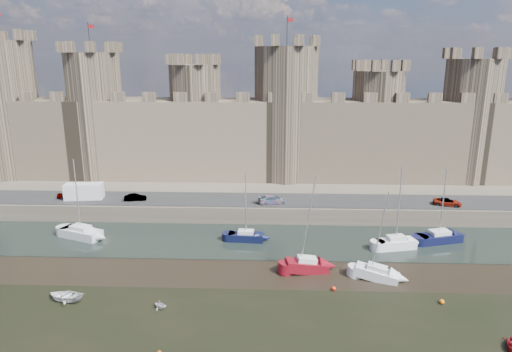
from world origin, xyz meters
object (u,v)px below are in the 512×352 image
object	(u,v)px
sailboat_0	(81,232)
sailboat_2	(396,243)
car_2	(273,200)
car_1	(135,198)
sailboat_1	(246,236)
sailboat_5	(377,273)
sailboat_3	(439,237)
car_3	(447,202)
sailboat_4	(307,265)
van	(84,192)
car_0	(69,195)

from	to	relation	value
sailboat_0	sailboat_2	bearing A→B (deg)	18.45
car_2	sailboat_2	size ratio (longest dim) A/B	0.41
car_2	sailboat_0	bearing A→B (deg)	93.78
car_1	sailboat_1	distance (m)	19.78
sailboat_2	sailboat_5	bearing A→B (deg)	-129.40
sailboat_3	sailboat_5	size ratio (longest dim) A/B	1.00
sailboat_1	sailboat_3	xyz separation A→B (m)	(25.67, 0.58, 0.04)
car_3	sailboat_4	bearing A→B (deg)	143.35
van	sailboat_3	size ratio (longest dim) A/B	0.56
van	car_0	bearing A→B (deg)	169.94
van	sailboat_5	world-z (taller)	sailboat_5
car_1	sailboat_1	xyz separation A→B (m)	(17.46, -9.02, -2.29)
car_2	car_3	size ratio (longest dim) A/B	1.11
car_1	sailboat_1	world-z (taller)	sailboat_1
car_1	van	size ratio (longest dim) A/B	0.58
car_1	sailboat_3	distance (m)	44.00
car_3	sailboat_5	distance (m)	23.48
sailboat_4	sailboat_0	bearing A→B (deg)	154.66
sailboat_1	sailboat_3	bearing A→B (deg)	5.14
van	sailboat_2	world-z (taller)	sailboat_2
car_0	sailboat_0	xyz separation A→B (m)	(5.69, -9.53, -2.23)
car_0	car_1	world-z (taller)	car_0
car_3	sailboat_0	distance (m)	52.53
car_0	van	xyz separation A→B (m)	(2.55, -0.14, 0.66)
car_2	sailboat_3	xyz separation A→B (m)	(22.16, -7.90, -2.36)
car_2	sailboat_2	bearing A→B (deg)	-136.73
car_2	car_1	bearing A→B (deg)	74.60
sailboat_2	sailboat_5	xyz separation A→B (m)	(-4.20, -8.33, -0.11)
sailboat_0	sailboat_3	distance (m)	48.12
car_1	sailboat_5	size ratio (longest dim) A/B	0.32
sailboat_1	sailboat_5	xyz separation A→B (m)	(15.16, -10.07, -0.02)
sailboat_0	sailboat_1	world-z (taller)	sailboat_0
car_3	sailboat_1	xyz separation A→B (m)	(-29.38, -8.47, -2.30)
car_0	car_1	size ratio (longest dim) A/B	1.02
van	sailboat_2	bearing A→B (deg)	-21.10
sailboat_2	sailboat_5	distance (m)	9.33
car_3	sailboat_2	distance (m)	14.47
van	sailboat_3	world-z (taller)	sailboat_3
van	sailboat_1	world-z (taller)	sailboat_1
sailboat_3	sailboat_4	xyz separation A→B (m)	(-18.16, -9.16, 0.03)
car_2	sailboat_1	size ratio (longest dim) A/B	0.48
sailboat_3	sailboat_5	bearing A→B (deg)	-150.86
car_0	sailboat_3	distance (m)	54.62
car_0	sailboat_2	world-z (taller)	sailboat_2
car_2	sailboat_5	xyz separation A→B (m)	(11.66, -18.55, -2.41)
car_3	sailboat_4	xyz separation A→B (m)	(-21.87, -17.05, -2.24)
sailboat_1	sailboat_4	distance (m)	11.40
sailboat_0	sailboat_5	size ratio (longest dim) A/B	1.07
car_3	sailboat_2	bearing A→B (deg)	150.99
sailboat_1	sailboat_5	world-z (taller)	sailboat_5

